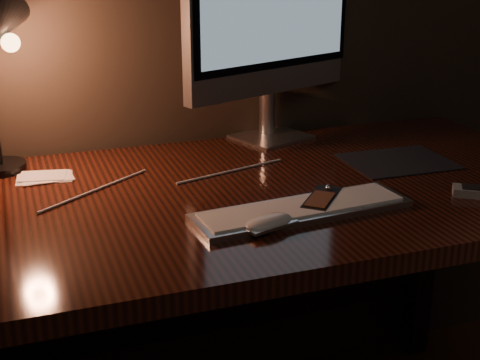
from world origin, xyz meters
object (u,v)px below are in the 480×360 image
object	(u,v)px
monitor	(274,8)
mouse	(269,224)
desk	(211,236)
media_remote	(322,200)
keyboard	(302,209)

from	to	relation	value
monitor	mouse	size ratio (longest dim) A/B	5.70
desk	mouse	world-z (taller)	mouse
media_remote	monitor	bearing A→B (deg)	30.99
monitor	keyboard	bearing A→B (deg)	-126.40
keyboard	desk	bearing A→B (deg)	111.09
monitor	mouse	xyz separation A→B (m)	(-0.22, -0.53, -0.32)
monitor	media_remote	distance (m)	0.57
keyboard	monitor	bearing A→B (deg)	69.61
keyboard	mouse	world-z (taller)	mouse
desk	media_remote	distance (m)	0.30
monitor	media_remote	size ratio (longest dim) A/B	4.14
desk	keyboard	distance (m)	0.29
keyboard	media_remote	world-z (taller)	media_remote
media_remote	desk	bearing A→B (deg)	79.92
monitor	desk	bearing A→B (deg)	-154.87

